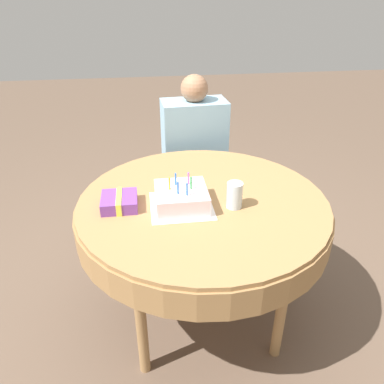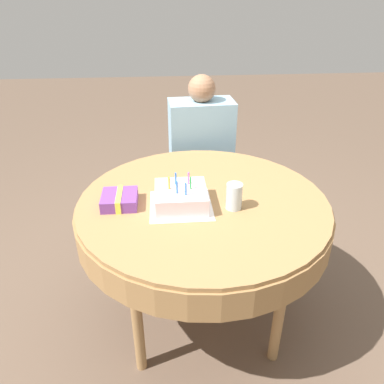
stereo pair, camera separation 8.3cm
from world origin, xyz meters
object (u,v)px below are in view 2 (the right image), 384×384
at_px(person, 202,145).
at_px(gift_box, 120,200).
at_px(birthday_cake, 181,197).
at_px(drinking_glass, 234,196).
at_px(chair, 199,164).

xyz_separation_m(person, gift_box, (-0.46, -0.81, 0.08)).
xyz_separation_m(birthday_cake, gift_box, (-0.28, 0.03, -0.02)).
height_order(birthday_cake, gift_box, birthday_cake).
bearing_deg(birthday_cake, drinking_glass, -9.53).
distance_m(chair, gift_box, 1.04).
relative_size(drinking_glass, gift_box, 0.73).
relative_size(person, gift_box, 6.85).
bearing_deg(drinking_glass, birthday_cake, 170.47).
bearing_deg(chair, person, -90.00).
distance_m(chair, birthday_cake, 0.98).
xyz_separation_m(person, drinking_glass, (0.05, -0.88, 0.11)).
distance_m(birthday_cake, gift_box, 0.28).
bearing_deg(gift_box, drinking_glass, -7.76).
bearing_deg(person, birthday_cake, -105.83).
bearing_deg(birthday_cake, person, 77.64).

